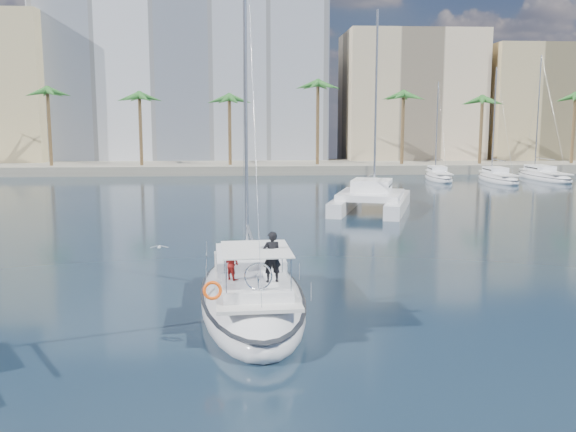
{
  "coord_description": "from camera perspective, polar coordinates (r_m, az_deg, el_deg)",
  "views": [
    {
      "loc": [
        -2.92,
        -28.19,
        7.56
      ],
      "look_at": [
        -1.01,
        1.5,
        2.92
      ],
      "focal_mm": 40.0,
      "sensor_mm": 36.0,
      "label": 1
    }
  ],
  "objects": [
    {
      "name": "ground",
      "position": [
        29.33,
        2.17,
        -6.08
      ],
      "size": [
        160.0,
        160.0,
        0.0
      ],
      "primitive_type": "plane",
      "color": "black",
      "rests_on": "ground"
    },
    {
      "name": "quay",
      "position": [
        89.51,
        -1.81,
        4.4
      ],
      "size": [
        120.0,
        14.0,
        1.2
      ],
      "primitive_type": "cube",
      "color": "gray",
      "rests_on": "ground"
    },
    {
      "name": "building_modern",
      "position": [
        101.8,
        -9.01,
        12.38
      ],
      "size": [
        42.0,
        16.0,
        28.0
      ],
      "primitive_type": "cube",
      "color": "silver",
      "rests_on": "ground"
    },
    {
      "name": "building_beige",
      "position": [
        101.33,
        10.72,
        10.09
      ],
      "size": [
        20.0,
        14.0,
        20.0
      ],
      "primitive_type": "cube",
      "color": "beige",
      "rests_on": "ground"
    },
    {
      "name": "building_tan_right",
      "position": [
        106.17,
        21.62,
        9.03
      ],
      "size": [
        18.0,
        12.0,
        18.0
      ],
      "primitive_type": "cube",
      "color": "tan",
      "rests_on": "ground"
    },
    {
      "name": "palm_left",
      "position": [
        90.72,
        -24.09,
        9.82
      ],
      "size": [
        3.6,
        3.6,
        12.3
      ],
      "color": "brown",
      "rests_on": "ground"
    },
    {
      "name": "palm_centre",
      "position": [
        85.28,
        -1.75,
        10.69
      ],
      "size": [
        3.6,
        3.6,
        12.3
      ],
      "color": "brown",
      "rests_on": "ground"
    },
    {
      "name": "palm_right",
      "position": [
        92.89,
        20.05,
        10.01
      ],
      "size": [
        3.6,
        3.6,
        12.3
      ],
      "color": "brown",
      "rests_on": "ground"
    },
    {
      "name": "main_sloop",
      "position": [
        25.63,
        -3.28,
        -7.01
      ],
      "size": [
        4.71,
        12.82,
        18.71
      ],
      "rotation": [
        0.0,
        0.0,
        0.06
      ],
      "color": "silver",
      "rests_on": "ground"
    },
    {
      "name": "catamaran",
      "position": [
        52.39,
        7.42,
        1.72
      ],
      "size": [
        8.58,
        12.07,
        16.05
      ],
      "rotation": [
        0.0,
        0.0,
        -0.32
      ],
      "color": "silver",
      "rests_on": "ground"
    },
    {
      "name": "seagull",
      "position": [
        34.12,
        -11.37,
        -2.72
      ],
      "size": [
        0.95,
        0.41,
        0.18
      ],
      "color": "silver",
      "rests_on": "ground"
    },
    {
      "name": "moored_yacht_a",
      "position": [
        78.97,
        13.22,
        3.13
      ],
      "size": [
        3.37,
        9.52,
        11.9
      ],
      "primitive_type": null,
      "rotation": [
        0.0,
        0.0,
        -0.07
      ],
      "color": "silver",
      "rests_on": "ground"
    },
    {
      "name": "moored_yacht_b",
      "position": [
        79.25,
        18.15,
        2.95
      ],
      "size": [
        3.32,
        10.83,
        13.72
      ],
      "primitive_type": null,
      "rotation": [
        0.0,
        0.0,
        -0.02
      ],
      "color": "silver",
      "rests_on": "ground"
    },
    {
      "name": "moored_yacht_c",
      "position": [
        83.67,
        21.79,
        3.05
      ],
      "size": [
        3.98,
        12.33,
        15.54
      ],
      "primitive_type": null,
      "rotation": [
        0.0,
        0.0,
        0.03
      ],
      "color": "silver",
      "rests_on": "ground"
    }
  ]
}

